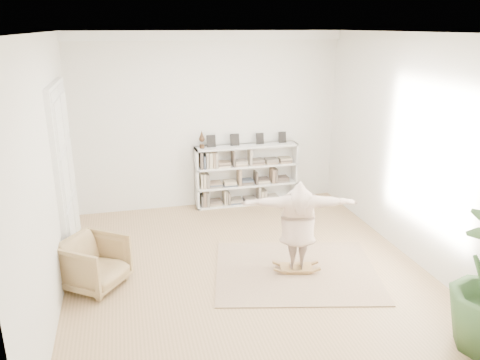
# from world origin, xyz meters

# --- Properties ---
(floor) EXTENTS (6.00, 6.00, 0.00)m
(floor) POSITION_xyz_m (0.00, 0.00, 0.00)
(floor) COLOR #97784E
(floor) RESTS_ON ground
(room_shell) EXTENTS (6.00, 6.00, 6.00)m
(room_shell) POSITION_xyz_m (0.00, 2.94, 3.51)
(room_shell) COLOR silver
(room_shell) RESTS_ON floor
(doors) EXTENTS (0.09, 1.78, 2.92)m
(doors) POSITION_xyz_m (-2.70, 1.30, 1.40)
(doors) COLOR white
(doors) RESTS_ON floor
(bookshelf) EXTENTS (2.20, 0.35, 1.64)m
(bookshelf) POSITION_xyz_m (0.74, 2.82, 0.64)
(bookshelf) COLOR silver
(bookshelf) RESTS_ON floor
(armchair) EXTENTS (1.15, 1.15, 0.76)m
(armchair) POSITION_xyz_m (-2.30, 0.06, 0.38)
(armchair) COLOR tan
(armchair) RESTS_ON floor
(rug) EXTENTS (2.89, 2.52, 0.02)m
(rug) POSITION_xyz_m (0.74, -0.27, 0.01)
(rug) COLOR tan
(rug) RESTS_ON floor
(rocker_board) EXTENTS (0.56, 0.41, 0.11)m
(rocker_board) POSITION_xyz_m (0.74, -0.27, 0.07)
(rocker_board) COLOR olive
(rocker_board) RESTS_ON rug
(person) EXTENTS (1.80, 0.86, 1.42)m
(person) POSITION_xyz_m (0.74, -0.27, 0.84)
(person) COLOR #C8A996
(person) RESTS_ON rocker_board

